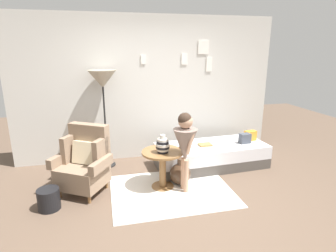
{
  "coord_description": "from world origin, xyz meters",
  "views": [
    {
      "loc": [
        -0.8,
        -3.1,
        2.01
      ],
      "look_at": [
        0.15,
        0.95,
        0.85
      ],
      "focal_mm": 29.63,
      "sensor_mm": 36.0,
      "label": 1
    }
  ],
  "objects_px": {
    "daybed": "(211,155)",
    "floor_lamp": "(103,82)",
    "armchair": "(85,162)",
    "side_table": "(163,161)",
    "magazine_basket": "(49,199)",
    "demijohn_near": "(180,174)",
    "person_child": "(185,142)",
    "book_on_daybed": "(205,145)",
    "vase_striped": "(163,145)"
  },
  "relations": [
    {
      "from": "side_table",
      "to": "vase_striped",
      "type": "height_order",
      "value": "vase_striped"
    },
    {
      "from": "vase_striped",
      "to": "floor_lamp",
      "type": "bearing_deg",
      "value": 126.0
    },
    {
      "from": "vase_striped",
      "to": "floor_lamp",
      "type": "xyz_separation_m",
      "value": [
        -0.78,
        1.07,
        0.8
      ]
    },
    {
      "from": "floor_lamp",
      "to": "magazine_basket",
      "type": "xyz_separation_m",
      "value": [
        -0.77,
        -1.26,
        -1.34
      ]
    },
    {
      "from": "armchair",
      "to": "book_on_daybed",
      "type": "height_order",
      "value": "armchair"
    },
    {
      "from": "side_table",
      "to": "person_child",
      "type": "bearing_deg",
      "value": -32.53
    },
    {
      "from": "person_child",
      "to": "vase_striped",
      "type": "bearing_deg",
      "value": 156.26
    },
    {
      "from": "side_table",
      "to": "person_child",
      "type": "height_order",
      "value": "person_child"
    },
    {
      "from": "vase_striped",
      "to": "demijohn_near",
      "type": "height_order",
      "value": "vase_striped"
    },
    {
      "from": "side_table",
      "to": "magazine_basket",
      "type": "height_order",
      "value": "side_table"
    },
    {
      "from": "side_table",
      "to": "magazine_basket",
      "type": "distance_m",
      "value": 1.6
    },
    {
      "from": "armchair",
      "to": "demijohn_near",
      "type": "relative_size",
      "value": 2.36
    },
    {
      "from": "magazine_basket",
      "to": "daybed",
      "type": "bearing_deg",
      "value": 17.63
    },
    {
      "from": "person_child",
      "to": "magazine_basket",
      "type": "height_order",
      "value": "person_child"
    },
    {
      "from": "side_table",
      "to": "vase_striped",
      "type": "xyz_separation_m",
      "value": [
        -0.01,
        -0.05,
        0.27
      ]
    },
    {
      "from": "armchair",
      "to": "floor_lamp",
      "type": "relative_size",
      "value": 0.58
    },
    {
      "from": "armchair",
      "to": "daybed",
      "type": "bearing_deg",
      "value": 10.92
    },
    {
      "from": "vase_striped",
      "to": "book_on_daybed",
      "type": "height_order",
      "value": "vase_striped"
    },
    {
      "from": "person_child",
      "to": "side_table",
      "type": "bearing_deg",
      "value": 147.47
    },
    {
      "from": "side_table",
      "to": "person_child",
      "type": "distance_m",
      "value": 0.48
    },
    {
      "from": "vase_striped",
      "to": "book_on_daybed",
      "type": "distance_m",
      "value": 1.1
    },
    {
      "from": "armchair",
      "to": "vase_striped",
      "type": "relative_size",
      "value": 3.64
    },
    {
      "from": "side_table",
      "to": "vase_striped",
      "type": "bearing_deg",
      "value": -97.97
    },
    {
      "from": "armchair",
      "to": "floor_lamp",
      "type": "bearing_deg",
      "value": 69.32
    },
    {
      "from": "armchair",
      "to": "magazine_basket",
      "type": "distance_m",
      "value": 0.67
    },
    {
      "from": "armchair",
      "to": "vase_striped",
      "type": "height_order",
      "value": "armchair"
    },
    {
      "from": "floor_lamp",
      "to": "demijohn_near",
      "type": "relative_size",
      "value": 4.07
    },
    {
      "from": "book_on_daybed",
      "to": "demijohn_near",
      "type": "xyz_separation_m",
      "value": [
        -0.59,
        -0.51,
        -0.25
      ]
    },
    {
      "from": "daybed",
      "to": "magazine_basket",
      "type": "bearing_deg",
      "value": -162.37
    },
    {
      "from": "armchair",
      "to": "person_child",
      "type": "distance_m",
      "value": 1.47
    },
    {
      "from": "side_table",
      "to": "book_on_daybed",
      "type": "distance_m",
      "value": 1.03
    },
    {
      "from": "side_table",
      "to": "vase_striped",
      "type": "relative_size",
      "value": 2.29
    },
    {
      "from": "daybed",
      "to": "floor_lamp",
      "type": "bearing_deg",
      "value": 165.93
    },
    {
      "from": "person_child",
      "to": "magazine_basket",
      "type": "relative_size",
      "value": 4.2
    },
    {
      "from": "magazine_basket",
      "to": "demijohn_near",
      "type": "bearing_deg",
      "value": 8.86
    },
    {
      "from": "floor_lamp",
      "to": "book_on_daybed",
      "type": "relative_size",
      "value": 7.62
    },
    {
      "from": "floor_lamp",
      "to": "person_child",
      "type": "xyz_separation_m",
      "value": [
        1.07,
        -1.2,
        -0.73
      ]
    },
    {
      "from": "side_table",
      "to": "demijohn_near",
      "type": "bearing_deg",
      "value": 8.94
    },
    {
      "from": "armchair",
      "to": "person_child",
      "type": "xyz_separation_m",
      "value": [
        1.39,
        -0.35,
        0.32
      ]
    },
    {
      "from": "book_on_daybed",
      "to": "side_table",
      "type": "bearing_deg",
      "value": -147.62
    },
    {
      "from": "daybed",
      "to": "magazine_basket",
      "type": "distance_m",
      "value": 2.68
    },
    {
      "from": "magazine_basket",
      "to": "person_child",
      "type": "bearing_deg",
      "value": 1.86
    },
    {
      "from": "daybed",
      "to": "demijohn_near",
      "type": "bearing_deg",
      "value": -143.75
    },
    {
      "from": "person_child",
      "to": "floor_lamp",
      "type": "bearing_deg",
      "value": 131.76
    },
    {
      "from": "book_on_daybed",
      "to": "person_child",
      "type": "bearing_deg",
      "value": -128.5
    },
    {
      "from": "daybed",
      "to": "book_on_daybed",
      "type": "relative_size",
      "value": 8.83
    },
    {
      "from": "armchair",
      "to": "side_table",
      "type": "xyz_separation_m",
      "value": [
        1.11,
        -0.16,
        -0.02
      ]
    },
    {
      "from": "person_child",
      "to": "book_on_daybed",
      "type": "xyz_separation_m",
      "value": [
        0.58,
        0.73,
        -0.34
      ]
    },
    {
      "from": "side_table",
      "to": "book_on_daybed",
      "type": "bearing_deg",
      "value": 32.38
    },
    {
      "from": "vase_striped",
      "to": "magazine_basket",
      "type": "relative_size",
      "value": 0.95
    }
  ]
}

